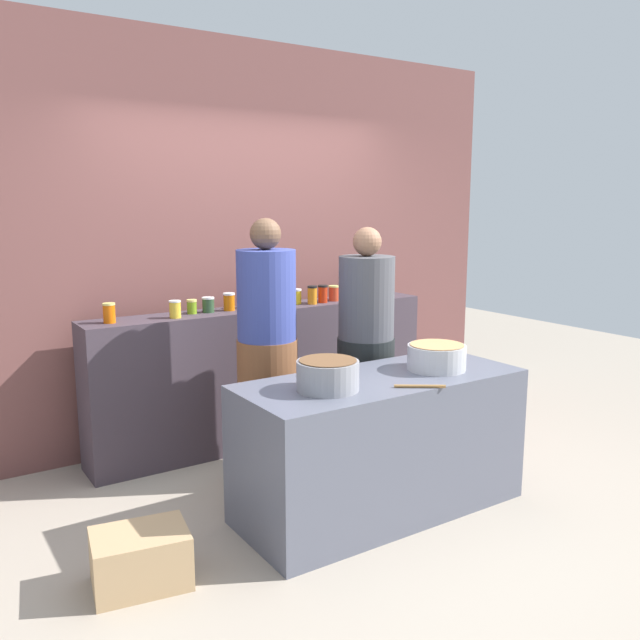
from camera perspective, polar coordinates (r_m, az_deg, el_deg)
The scene contains 26 objects.
ground at distance 4.32m, azimuth 2.63°, elevation -14.54°, with size 12.00×12.00×0.00m, color #A59787.
storefront_wall at distance 5.18m, azimuth -6.73°, elevation 6.72°, with size 4.80×0.12×3.00m, color brown.
display_shelf at distance 5.03m, azimuth -4.70°, elevation -4.71°, with size 2.70×0.36×1.03m, color #40343E.
prep_table at distance 3.95m, azimuth 5.27°, elevation -10.66°, with size 1.70×0.70×0.81m, color #575A69.
preserve_jar_0 at distance 4.47m, azimuth -17.82°, elevation 0.59°, with size 0.08×0.08×0.13m.
preserve_jar_1 at distance 4.55m, azimuth -12.46°, elevation 0.92°, with size 0.08×0.08×0.12m.
preserve_jar_2 at distance 4.70m, azimuth -11.06°, elevation 1.15°, with size 0.07×0.07×0.10m.
preserve_jar_3 at distance 4.74m, azimuth -9.67°, elevation 1.32°, with size 0.09×0.09×0.11m.
preserve_jar_4 at distance 4.79m, azimuth -7.89°, elevation 1.59°, with size 0.08×0.08×0.13m.
preserve_jar_5 at distance 4.89m, azimuth -6.18°, elevation 1.83°, with size 0.08×0.08×0.13m.
preserve_jar_6 at distance 4.94m, azimuth -4.74°, elevation 1.99°, with size 0.08×0.08×0.14m.
preserve_jar_7 at distance 5.02m, azimuth -3.92°, elevation 2.07°, with size 0.09×0.09×0.13m.
preserve_jar_8 at distance 5.06m, azimuth -2.08°, elevation 2.06°, with size 0.08×0.08×0.12m.
preserve_jar_9 at distance 5.04m, azimuth -0.67°, elevation 2.19°, with size 0.08×0.08×0.14m.
preserve_jar_10 at distance 5.12m, azimuth 0.24°, elevation 2.29°, with size 0.08×0.08×0.14m.
preserve_jar_11 at distance 5.21m, azimuth 1.20°, elevation 2.34°, with size 0.09×0.09×0.12m.
preserve_jar_12 at distance 5.31m, azimuth 1.98°, elevation 2.40°, with size 0.07×0.07×0.11m.
preserve_jar_13 at distance 5.42m, azimuth 3.67°, elevation 2.52°, with size 0.09×0.09×0.10m.
preserve_jar_14 at distance 5.46m, azimuth 4.74°, elevation 2.66°, with size 0.08×0.08×0.12m.
preserve_jar_15 at distance 5.59m, azimuth 5.84°, elevation 2.71°, with size 0.07×0.07×0.10m.
cooking_pot_left at distance 3.53m, azimuth 0.68°, elevation -4.81°, with size 0.34×0.34×0.17m.
cooking_pot_center at distance 4.02m, azimuth 10.08°, elevation -3.18°, with size 0.35×0.35×0.16m.
wooden_spoon at distance 3.63m, azimuth 8.66°, elevation -5.70°, with size 0.02×0.02×0.28m, color #9E703D.
cook_with_tongs at distance 4.27m, azimuth -4.59°, elevation -3.88°, with size 0.39×0.39×1.71m.
cook_in_cap at distance 4.49m, azimuth 3.98°, elevation -3.60°, with size 0.39×0.39×1.65m.
bread_crate at distance 3.44m, azimuth -15.29°, elevation -19.33°, with size 0.45×0.33×0.27m, color tan.
Camera 1 is at (-2.31, -3.18, 1.81)m, focal length 36.90 mm.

